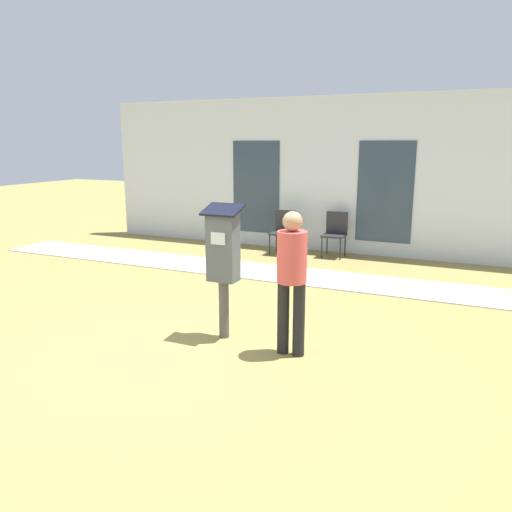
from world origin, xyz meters
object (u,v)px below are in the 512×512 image
at_px(parking_meter, 223,254).
at_px(outdoor_chair_middle, 335,231).
at_px(person_standing, 292,272).
at_px(outdoor_chair_left, 283,228).

xyz_separation_m(parking_meter, outdoor_chair_middle, (0.06, 4.77, -0.49)).
relative_size(person_standing, outdoor_chair_middle, 1.76).
xyz_separation_m(person_standing, outdoor_chair_middle, (-0.83, 4.91, -0.40)).
xyz_separation_m(parking_meter, outdoor_chair_left, (-0.99, 4.58, -0.49)).
relative_size(person_standing, outdoor_chair_left, 1.76).
relative_size(parking_meter, outdoor_chair_middle, 1.77).
bearing_deg(person_standing, outdoor_chair_left, 88.81).
xyz_separation_m(outdoor_chair_left, outdoor_chair_middle, (1.05, 0.19, 0.00)).
bearing_deg(person_standing, parking_meter, 148.29).
height_order(person_standing, outdoor_chair_middle, person_standing).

